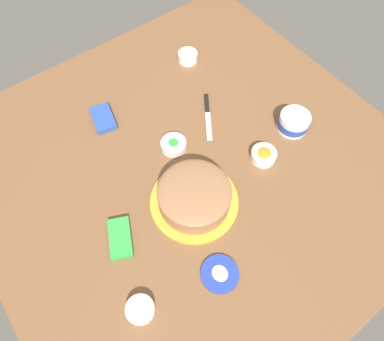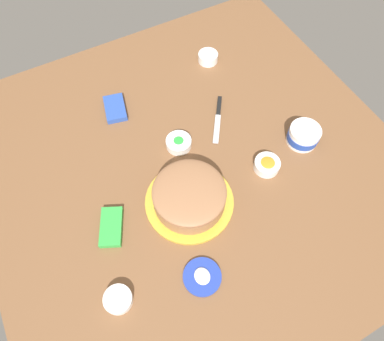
{
  "view_description": "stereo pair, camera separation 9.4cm",
  "coord_description": "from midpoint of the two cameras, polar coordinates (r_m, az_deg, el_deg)",
  "views": [
    {
      "loc": [
        -0.54,
        0.4,
        1.12
      ],
      "look_at": [
        -0.05,
        0.03,
        0.04
      ],
      "focal_mm": 32.27,
      "sensor_mm": 36.0,
      "label": 1
    },
    {
      "loc": [
        -0.59,
        0.32,
        1.12
      ],
      "look_at": [
        -0.05,
        0.03,
        0.04
      ],
      "focal_mm": 32.27,
      "sensor_mm": 36.0,
      "label": 2
    }
  ],
  "objects": [
    {
      "name": "sprinkle_bowl_blue",
      "position": [
        1.13,
        -11.07,
        -21.81
      ],
      "size": [
        0.09,
        0.09,
        0.03
      ],
      "color": "white",
      "rests_on": "ground_plane"
    },
    {
      "name": "sprinkle_bowl_pink",
      "position": [
        1.64,
        -2.43,
        18.22
      ],
      "size": [
        0.09,
        0.09,
        0.04
      ],
      "color": "white",
      "rests_on": "ground_plane"
    },
    {
      "name": "ground_plane",
      "position": [
        1.31,
        -2.23,
        1.39
      ],
      "size": [
        1.54,
        1.54,
        0.0
      ],
      "primitive_type": "plane",
      "color": "brown"
    },
    {
      "name": "frosting_tub",
      "position": [
        1.41,
        14.66,
        7.67
      ],
      "size": [
        0.12,
        0.12,
        0.07
      ],
      "color": "white",
      "rests_on": "ground_plane"
    },
    {
      "name": "frosted_cake",
      "position": [
        1.19,
        -1.89,
        -4.48
      ],
      "size": [
        0.31,
        0.31,
        0.11
      ],
      "color": "gold",
      "rests_on": "ground_plane"
    },
    {
      "name": "frosting_tub_lid",
      "position": [
        1.15,
        2.18,
        -16.85
      ],
      "size": [
        0.12,
        0.12,
        0.02
      ],
      "color": "#233DAD",
      "rests_on": "ground_plane"
    },
    {
      "name": "spreading_knife",
      "position": [
        1.43,
        0.69,
        9.45
      ],
      "size": [
        0.21,
        0.15,
        0.01
      ],
      "color": "silver",
      "rests_on": "ground_plane"
    },
    {
      "name": "candy_box_lower",
      "position": [
        1.47,
        -16.29,
        8.17
      ],
      "size": [
        0.15,
        0.11,
        0.02
      ],
      "primitive_type": "cube",
      "rotation": [
        0.0,
        0.0,
        -0.23
      ],
      "color": "#2D51B2",
      "rests_on": "ground_plane"
    },
    {
      "name": "sprinkle_bowl_green",
      "position": [
        1.33,
        -5.08,
        4.15
      ],
      "size": [
        0.1,
        0.1,
        0.04
      ],
      "color": "white",
      "rests_on": "ground_plane"
    },
    {
      "name": "candy_box_upper",
      "position": [
        1.2,
        -14.0,
        -10.96
      ],
      "size": [
        0.16,
        0.12,
        0.02
      ],
      "primitive_type": "cube",
      "rotation": [
        0.0,
        0.0,
        -0.44
      ],
      "color": "green",
      "rests_on": "ground_plane"
    },
    {
      "name": "sprinkle_bowl_orange",
      "position": [
        1.32,
        9.78,
        2.41
      ],
      "size": [
        0.1,
        0.1,
        0.04
      ],
      "color": "white",
      "rests_on": "ground_plane"
    }
  ]
}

